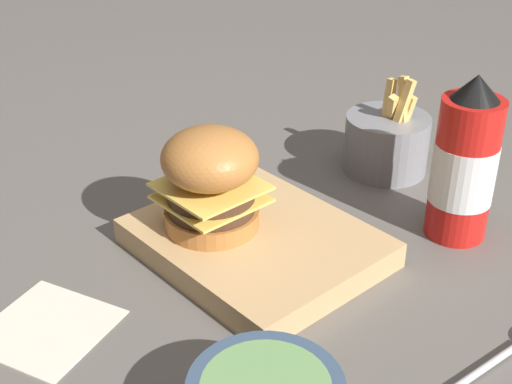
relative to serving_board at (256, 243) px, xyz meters
The scene contains 7 objects.
ground_plane 0.02m from the serving_board, 74.72° to the right, with size 6.00×6.00×0.00m, color #5B5651.
serving_board is the anchor object (origin of this frame).
burger 0.09m from the serving_board, 145.85° to the right, with size 0.11×0.11×0.12m.
ketchup_bottle 0.25m from the serving_board, 58.97° to the left, with size 0.07×0.07×0.20m.
fries_basket 0.27m from the serving_board, 97.53° to the left, with size 0.11×0.11×0.14m.
ketchup_puddle 0.24m from the serving_board, 147.99° to the left, with size 0.06×0.06×0.00m.
parchment_square 0.24m from the serving_board, 99.54° to the right, with size 0.15×0.15×0.00m.
Camera 1 is at (0.49, -0.42, 0.45)m, focal length 50.00 mm.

